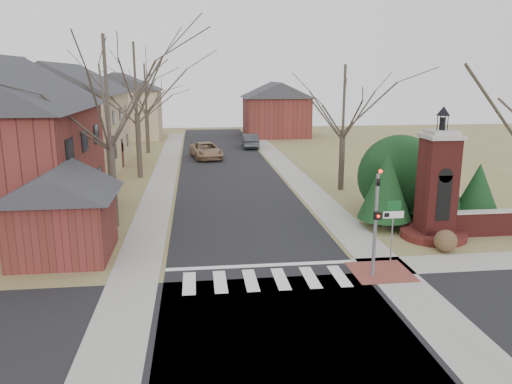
{
  "coord_description": "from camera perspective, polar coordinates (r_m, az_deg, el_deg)",
  "views": [
    {
      "loc": [
        -2.61,
        -17.39,
        7.9
      ],
      "look_at": [
        0.25,
        6.0,
        2.35
      ],
      "focal_mm": 35.0,
      "sensor_mm": 36.0,
      "label": 1
    }
  ],
  "objects": [
    {
      "name": "house_distant_left",
      "position": [
        66.16,
        -15.33,
        9.62
      ],
      "size": [
        10.8,
        8.8,
        8.53
      ],
      "color": "tan",
      "rests_on": "ground"
    },
    {
      "name": "evergreen_near",
      "position": [
        26.88,
        14.61,
        0.79
      ],
      "size": [
        2.8,
        2.8,
        4.1
      ],
      "color": "#473D33",
      "rests_on": "ground"
    },
    {
      "name": "sidewalk_left",
      "position": [
        40.26,
        -10.52,
        1.72
      ],
      "size": [
        2.0,
        60.0,
        0.02
      ],
      "primitive_type": "cube",
      "color": "gray",
      "rests_on": "ground"
    },
    {
      "name": "sign_post",
      "position": [
        21.87,
        15.38,
        -3.02
      ],
      "size": [
        0.9,
        0.07,
        2.75
      ],
      "color": "slate",
      "rests_on": "ground"
    },
    {
      "name": "stop_bar",
      "position": [
        21.37,
        0.55,
        -8.41
      ],
      "size": [
        8.0,
        0.35,
        0.02
      ],
      "primitive_type": "cube",
      "color": "silver",
      "rests_on": "ground"
    },
    {
      "name": "evergreen_mass",
      "position": [
        29.8,
        16.11,
        2.09
      ],
      "size": [
        4.8,
        4.8,
        4.8
      ],
      "primitive_type": "sphere",
      "color": "black",
      "rests_on": "ground"
    },
    {
      "name": "evergreen_far",
      "position": [
        29.48,
        24.06,
        0.34
      ],
      "size": [
        2.4,
        2.4,
        3.3
      ],
      "color": "#473D33",
      "rests_on": "ground"
    },
    {
      "name": "bare_tree_0",
      "position": [
        26.76,
        -16.8,
        12.27
      ],
      "size": [
        8.05,
        8.05,
        11.15
      ],
      "color": "#473D33",
      "rests_on": "ground"
    },
    {
      "name": "crosswalk_zone",
      "position": [
        20.0,
        1.12,
        -9.98
      ],
      "size": [
        8.0,
        2.2,
        0.02
      ],
      "primitive_type": "cube",
      "color": "silver",
      "rests_on": "ground"
    },
    {
      "name": "sidewalk_right_main",
      "position": [
        40.93,
        4.18,
        2.1
      ],
      "size": [
        2.0,
        60.0,
        0.02
      ],
      "primitive_type": "cube",
      "color": "gray",
      "rests_on": "ground"
    },
    {
      "name": "bare_tree_1",
      "position": [
        39.64,
        -13.68,
        13.08
      ],
      "size": [
        8.4,
        8.4,
        11.64
      ],
      "color": "#473D33",
      "rests_on": "ground"
    },
    {
      "name": "cross_street",
      "position": [
        16.62,
        3.02,
        -15.12
      ],
      "size": [
        120.0,
        8.0,
        0.01
      ],
      "primitive_type": "cube",
      "color": "black",
      "rests_on": "ground"
    },
    {
      "name": "curb_apron",
      "position": [
        21.34,
        14.07,
        -8.86
      ],
      "size": [
        2.4,
        2.4,
        0.02
      ],
      "primitive_type": "cube",
      "color": "brown",
      "rests_on": "ground"
    },
    {
      "name": "bare_tree_3",
      "position": [
        34.91,
        10.07,
        11.07
      ],
      "size": [
        7.0,
        7.0,
        9.7
      ],
      "color": "#473D33",
      "rests_on": "ground"
    },
    {
      "name": "distant_car",
      "position": [
        55.55,
        -0.69,
        5.88
      ],
      "size": [
        1.74,
        4.77,
        1.56
      ],
      "primitive_type": "imported",
      "rotation": [
        0.0,
        0.0,
        3.12
      ],
      "color": "#36383E",
      "rests_on": "ground"
    },
    {
      "name": "house_stucco_left",
      "position": [
        45.83,
        -20.92,
        8.25
      ],
      "size": [
        9.8,
        12.8,
        9.28
      ],
      "color": "tan",
      "rests_on": "ground"
    },
    {
      "name": "brick_gate_monument",
      "position": [
        25.86,
        19.92,
        -0.37
      ],
      "size": [
        3.2,
        3.2,
        6.47
      ],
      "color": "maroon",
      "rests_on": "ground"
    },
    {
      "name": "ground",
      "position": [
        19.28,
        1.46,
        -10.94
      ],
      "size": [
        120.0,
        120.0,
        0.0
      ],
      "primitive_type": "plane",
      "color": "olive",
      "rests_on": "ground"
    },
    {
      "name": "evergreen_mid",
      "position": [
        29.24,
        19.83,
        2.02
      ],
      "size": [
        3.4,
        3.4,
        4.7
      ],
      "color": "#473D33",
      "rests_on": "ground"
    },
    {
      "name": "dry_shrub_right",
      "position": [
        26.13,
        20.57,
        -4.5
      ],
      "size": [
        0.63,
        0.63,
        0.63
      ],
      "primitive_type": "sphere",
      "color": "brown",
      "rests_on": "ground"
    },
    {
      "name": "dry_shrub_left",
      "position": [
        24.41,
        20.86,
        -5.25
      ],
      "size": [
        1.03,
        1.03,
        1.03
      ],
      "primitive_type": "sphere",
      "color": "brown",
      "rests_on": "ground"
    },
    {
      "name": "main_street",
      "position": [
        40.26,
        -3.11,
        1.92
      ],
      "size": [
        8.0,
        70.0,
        0.01
      ],
      "primitive_type": "cube",
      "color": "black",
      "rests_on": "ground"
    },
    {
      "name": "bare_tree_2",
      "position": [
        52.63,
        -12.57,
        11.99
      ],
      "size": [
        7.35,
        7.35,
        10.19
      ],
      "color": "#473D33",
      "rests_on": "ground"
    },
    {
      "name": "traffic_signal_pole",
      "position": [
        19.97,
        13.57,
        -2.56
      ],
      "size": [
        0.28,
        0.41,
        4.5
      ],
      "color": "slate",
      "rests_on": "ground"
    },
    {
      "name": "garage_left",
      "position": [
        23.36,
        -21.39,
        -1.71
      ],
      "size": [
        4.8,
        4.8,
        4.29
      ],
      "color": "maroon",
      "rests_on": "ground"
    },
    {
      "name": "house_distant_right",
      "position": [
        66.38,
        2.28,
        9.57
      ],
      "size": [
        8.8,
        8.8,
        7.3
      ],
      "color": "maroon",
      "rests_on": "ground"
    },
    {
      "name": "pickup_truck",
      "position": [
        48.52,
        -5.71,
        4.73
      ],
      "size": [
        3.36,
        5.85,
        1.54
      ],
      "primitive_type": "imported",
      "rotation": [
        0.0,
        0.0,
        0.15
      ],
      "color": "#8F6E4E",
      "rests_on": "ground"
    }
  ]
}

